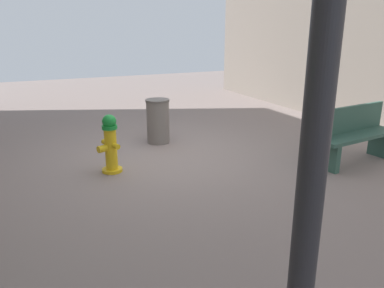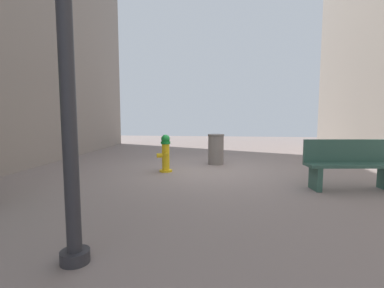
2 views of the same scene
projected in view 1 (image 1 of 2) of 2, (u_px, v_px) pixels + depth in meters
The scene contains 5 objects.
ground_plane at pixel (165, 156), 6.83m from camera, with size 23.40×23.40×0.00m, color gray.
fire_hydrant at pixel (110, 143), 5.98m from camera, with size 0.39×0.42×0.94m.
bench_near at pixel (354, 134), 6.43m from camera, with size 1.73×0.64×0.95m.
street_lamp at pixel (328, 10), 1.61m from camera, with size 0.36×0.36×3.68m.
trash_bin at pixel (158, 121), 7.54m from camera, with size 0.47×0.47×0.87m.
Camera 1 is at (2.24, 6.08, 2.23)m, focal length 35.64 mm.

